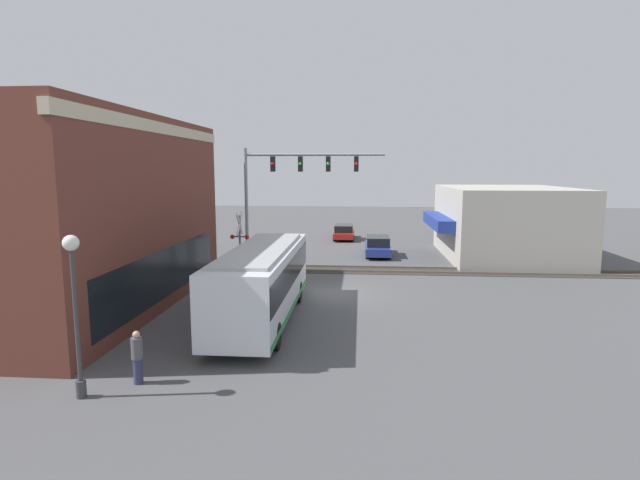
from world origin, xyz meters
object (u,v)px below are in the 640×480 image
(streetlamp, at_px, (75,302))
(pedestrian_at_crossing, at_px, (267,258))
(city_bus, at_px, (262,280))
(parked_car_blue, at_px, (378,246))
(parked_car_red, at_px, (344,232))
(pedestrian_by_lamp, at_px, (137,357))
(crossing_signal, at_px, (240,237))

(streetlamp, xyz_separation_m, pedestrian_at_crossing, (17.49, -2.01, -1.88))
(city_bus, distance_m, streetlamp, 8.47)
(parked_car_blue, height_order, parked_car_red, parked_car_blue)
(parked_car_red, distance_m, pedestrian_by_lamp, 31.81)
(parked_car_blue, relative_size, pedestrian_by_lamp, 2.94)
(crossing_signal, distance_m, parked_car_red, 16.74)
(streetlamp, xyz_separation_m, parked_car_red, (32.44, -6.28, -2.14))
(city_bus, relative_size, parked_car_blue, 2.18)
(crossing_signal, distance_m, pedestrian_by_lamp, 15.87)
(city_bus, bearing_deg, parked_car_blue, -18.19)
(parked_car_red, relative_size, pedestrian_at_crossing, 2.62)
(city_bus, xyz_separation_m, pedestrian_at_crossing, (9.93, 1.68, -0.85))
(crossing_signal, relative_size, parked_car_blue, 0.79)
(crossing_signal, height_order, parked_car_blue, crossing_signal)
(city_bus, xyz_separation_m, parked_car_red, (24.88, -2.60, -1.11))
(parked_car_red, distance_m, pedestrian_at_crossing, 15.55)
(pedestrian_at_crossing, bearing_deg, streetlamp, 173.45)
(parked_car_blue, height_order, pedestrian_by_lamp, pedestrian_by_lamp)
(pedestrian_by_lamp, bearing_deg, pedestrian_at_crossing, -2.83)
(crossing_signal, xyz_separation_m, parked_car_red, (15.61, -5.81, -1.66))
(pedestrian_by_lamp, bearing_deg, city_bus, -20.89)
(crossing_signal, xyz_separation_m, pedestrian_by_lamp, (-15.79, -0.72, -1.47))
(pedestrian_at_crossing, bearing_deg, parked_car_blue, -47.40)
(pedestrian_by_lamp, bearing_deg, parked_car_red, -9.21)
(city_bus, height_order, pedestrian_at_crossing, city_bus)
(pedestrian_at_crossing, distance_m, pedestrian_by_lamp, 16.48)
(streetlamp, distance_m, parked_car_blue, 25.74)
(city_bus, xyz_separation_m, parked_car_blue, (16.44, -5.40, -1.06))
(streetlamp, bearing_deg, pedestrian_by_lamp, -49.09)
(parked_car_blue, xyz_separation_m, parked_car_red, (8.44, 2.80, -0.05))
(crossing_signal, bearing_deg, pedestrian_at_crossing, -66.38)
(streetlamp, bearing_deg, pedestrian_at_crossing, -6.55)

